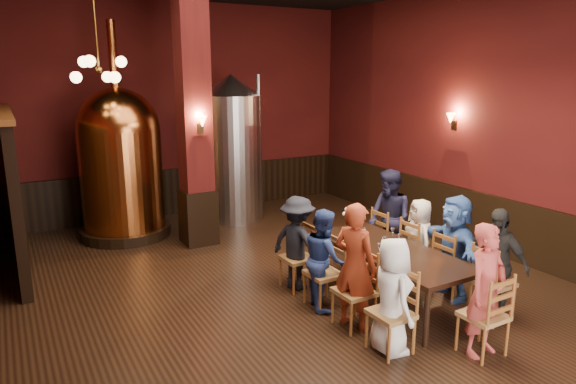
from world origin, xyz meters
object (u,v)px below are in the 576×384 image
person_0 (392,296)px  dining_table (390,253)px  rose_vase (350,215)px  steel_vessel (232,149)px  copper_kettle (121,161)px  person_1 (355,266)px  person_2 (324,258)px

person_0 → dining_table: bearing=-27.9°
dining_table → person_0: 1.31m
rose_vase → steel_vessel: bearing=94.2°
steel_vessel → copper_kettle: bearing=-178.5°
person_0 → rose_vase: bearing=-12.1°
dining_table → steel_vessel: steel_vessel is taller
person_0 → rose_vase: size_ratio=3.99×
copper_kettle → person_0: bearing=-73.8°
person_0 → person_1: (-0.01, 0.67, 0.12)m
steel_vessel → person_0: bearing=-96.0°
person_1 → copper_kettle: copper_kettle is taller
steel_vessel → person_1: bearing=-96.9°
person_1 → steel_vessel: size_ratio=0.52×
person_1 → steel_vessel: bearing=-26.8°
dining_table → person_1: person_1 is taller
person_1 → person_2: 0.67m
person_1 → copper_kettle: bearing=-1.8°
person_0 → person_1: 0.68m
person_2 → rose_vase: size_ratio=4.02×
copper_kettle → rose_vase: 4.52m
person_2 → steel_vessel: (0.63, 4.45, 0.84)m
dining_table → person_2: (-0.85, 0.32, -0.02)m
person_1 → person_2: person_1 is taller
person_0 → steel_vessel: 5.87m
steel_vessel → rose_vase: bearing=-85.8°
person_0 → rose_vase: 2.22m
steel_vessel → dining_table: bearing=-87.3°
person_0 → person_1: size_ratio=0.84×
copper_kettle → rose_vase: bearing=-55.5°
person_1 → person_2: (-0.01, 0.66, -0.12)m
rose_vase → person_0: bearing=-113.7°
person_2 → steel_vessel: 4.57m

